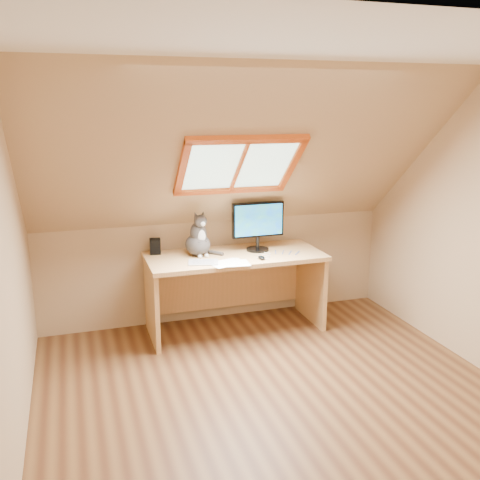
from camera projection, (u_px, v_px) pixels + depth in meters
name	position (u px, v px, depth m)	size (l,w,h in m)	color
ground	(282.00, 403.00, 3.89)	(3.50, 3.50, 0.00)	brown
room_shell	(292.00, 213.00, 3.45)	(3.52, 3.52, 2.41)	tan
desk	(233.00, 275.00, 5.12)	(1.65, 0.72, 0.75)	tan
monitor	(258.00, 223.00, 5.06)	(0.51, 0.22, 0.47)	black
cat	(198.00, 239.00, 4.94)	(0.28, 0.32, 0.43)	#453F3D
desk_speaker	(155.00, 246.00, 5.00)	(0.10, 0.10, 0.14)	black
graphics_tablet	(203.00, 262.00, 4.72)	(0.26, 0.19, 0.01)	#B2B2B7
mouse	(261.00, 258.00, 4.84)	(0.05, 0.10, 0.03)	black
papers	(228.00, 263.00, 4.72)	(0.35, 0.30, 0.01)	white
cables	(278.00, 254.00, 5.00)	(0.51, 0.26, 0.01)	silver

